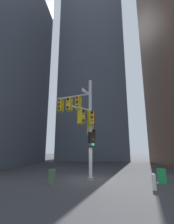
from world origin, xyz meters
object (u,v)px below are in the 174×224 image
object	(u,v)px
signal_pole_assembly	(83,119)
trash_bin	(52,177)
newspaper_box	(162,176)
fire_hydrant	(154,181)

from	to	relation	value
signal_pole_assembly	trash_bin	bearing A→B (deg)	-132.14
signal_pole_assembly	newspaper_box	size ratio (longest dim) A/B	8.40
fire_hydrant	trash_bin	size ratio (longest dim) A/B	0.96
signal_pole_assembly	trash_bin	xyz separation A→B (m)	(-1.66, -1.84, -3.91)
signal_pole_assembly	fire_hydrant	size ratio (longest dim) A/B	8.86
newspaper_box	trash_bin	world-z (taller)	newspaper_box
fire_hydrant	trash_bin	xyz separation A→B (m)	(-5.86, 0.75, -0.00)
fire_hydrant	newspaper_box	xyz separation A→B (m)	(0.97, 1.77, 0.01)
fire_hydrant	trash_bin	bearing A→B (deg)	172.69
newspaper_box	signal_pole_assembly	bearing A→B (deg)	171.03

